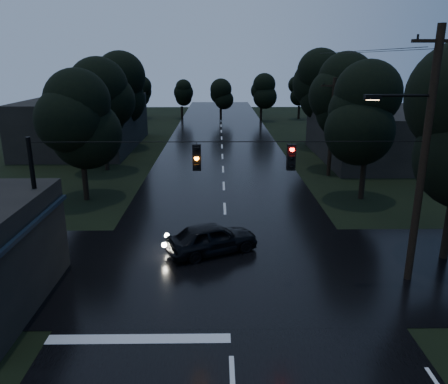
{
  "coord_description": "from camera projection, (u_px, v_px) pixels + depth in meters",
  "views": [
    {
      "loc": [
        -0.37,
        -5.26,
        8.76
      ],
      "look_at": [
        -0.11,
        15.43,
        2.48
      ],
      "focal_mm": 35.0,
      "sensor_mm": 36.0,
      "label": 1
    }
  ],
  "objects": [
    {
      "name": "main_road",
      "position": [
        223.0,
        170.0,
        36.29
      ],
      "size": [
        12.0,
        120.0,
        0.02
      ],
      "primitive_type": "cube",
      "color": "black",
      "rests_on": "ground"
    },
    {
      "name": "cross_street",
      "position": [
        227.0,
        269.0,
        19.07
      ],
      "size": [
        60.0,
        9.0,
        0.02
      ],
      "primitive_type": "cube",
      "color": "black",
      "rests_on": "ground"
    },
    {
      "name": "building_far_right",
      "position": [
        376.0,
        135.0,
        39.65
      ],
      "size": [
        10.0,
        14.0,
        4.4
      ],
      "primitive_type": "cube",
      "color": "black",
      "rests_on": "ground"
    },
    {
      "name": "building_far_left",
      "position": [
        86.0,
        123.0,
        44.95
      ],
      "size": [
        10.0,
        16.0,
        5.0
      ],
      "primitive_type": "cube",
      "color": "black",
      "rests_on": "ground"
    },
    {
      "name": "utility_pole_main",
      "position": [
        422.0,
        155.0,
        16.67
      ],
      "size": [
        3.5,
        0.3,
        10.0
      ],
      "color": "black",
      "rests_on": "ground"
    },
    {
      "name": "utility_pole_far",
      "position": [
        332.0,
        126.0,
        33.35
      ],
      "size": [
        2.0,
        0.3,
        7.5
      ],
      "color": "black",
      "rests_on": "ground"
    },
    {
      "name": "anchor_pole_left",
      "position": [
        38.0,
        213.0,
        17.14
      ],
      "size": [
        0.18,
        0.18,
        6.0
      ],
      "primitive_type": "cylinder",
      "color": "black",
      "rests_on": "ground"
    },
    {
      "name": "span_signals",
      "position": [
        243.0,
        156.0,
        16.58
      ],
      "size": [
        15.0,
        0.37,
        1.12
      ],
      "color": "black",
      "rests_on": "ground"
    },
    {
      "name": "tree_left_a",
      "position": [
        79.0,
        119.0,
        27.0
      ],
      "size": [
        3.92,
        3.92,
        8.26
      ],
      "color": "black",
      "rests_on": "ground"
    },
    {
      "name": "tree_left_b",
      "position": [
        102.0,
        101.0,
        34.53
      ],
      "size": [
        4.2,
        4.2,
        8.85
      ],
      "color": "black",
      "rests_on": "ground"
    },
    {
      "name": "tree_left_c",
      "position": [
        121.0,
        88.0,
        43.98
      ],
      "size": [
        4.48,
        4.48,
        9.44
      ],
      "color": "black",
      "rests_on": "ground"
    },
    {
      "name": "tree_right_a",
      "position": [
        369.0,
        112.0,
        27.11
      ],
      "size": [
        4.2,
        4.2,
        8.85
      ],
      "color": "black",
      "rests_on": "ground"
    },
    {
      "name": "tree_right_b",
      "position": [
        344.0,
        96.0,
        34.66
      ],
      "size": [
        4.48,
        4.48,
        9.44
      ],
      "color": "black",
      "rests_on": "ground"
    },
    {
      "name": "tree_right_c",
      "position": [
        323.0,
        84.0,
        44.13
      ],
      "size": [
        4.76,
        4.76,
        10.03
      ],
      "color": "black",
      "rests_on": "ground"
    },
    {
      "name": "car",
      "position": [
        212.0,
        238.0,
        20.47
      ],
      "size": [
        4.66,
        3.4,
        1.47
      ],
      "primitive_type": "imported",
      "rotation": [
        0.0,
        0.0,
        2.01
      ],
      "color": "black",
      "rests_on": "ground"
    }
  ]
}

